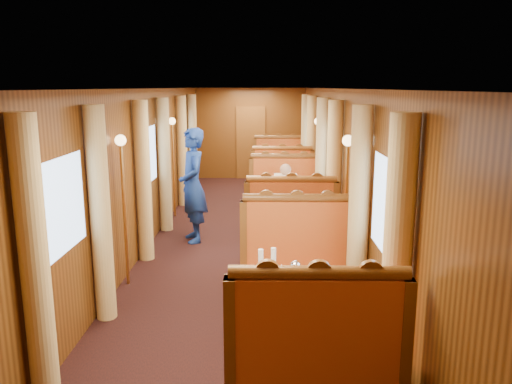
{
  "coord_description": "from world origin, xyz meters",
  "views": [
    {
      "loc": [
        0.37,
        -7.87,
        2.52
      ],
      "look_at": [
        0.26,
        -0.88,
        1.05
      ],
      "focal_mm": 35.0,
      "sensor_mm": 36.0,
      "label": 1
    }
  ],
  "objects_px": {
    "teapot_right": "(299,280)",
    "table_far": "(280,182)",
    "passenger": "(285,190)",
    "tea_tray": "(296,284)",
    "teapot_left": "(282,278)",
    "rose_vase_mid": "(289,188)",
    "rose_vase_far": "(281,158)",
    "banquette_near_aft": "(297,275)",
    "fruit_plate": "(336,284)",
    "banquette_mid_fwd": "(290,237)",
    "banquette_near_fwd": "(314,375)",
    "banquette_far_aft": "(279,172)",
    "table_mid": "(287,221)",
    "banquette_mid_aft": "(285,204)",
    "steward": "(193,186)",
    "table_near": "(303,319)",
    "teapot_back": "(295,272)",
    "banquette_far_fwd": "(282,188)"
  },
  "relations": [
    {
      "from": "banquette_mid_fwd",
      "to": "table_far",
      "type": "relative_size",
      "value": 1.28
    },
    {
      "from": "teapot_left",
      "to": "rose_vase_mid",
      "type": "distance_m",
      "value": 3.62
    },
    {
      "from": "banquette_near_aft",
      "to": "passenger",
      "type": "height_order",
      "value": "banquette_near_aft"
    },
    {
      "from": "banquette_mid_fwd",
      "to": "banquette_far_aft",
      "type": "bearing_deg",
      "value": 90.0
    },
    {
      "from": "fruit_plate",
      "to": "tea_tray",
      "type": "bearing_deg",
      "value": 175.28
    },
    {
      "from": "passenger",
      "to": "tea_tray",
      "type": "bearing_deg",
      "value": -91.11
    },
    {
      "from": "banquette_near_aft",
      "to": "table_far",
      "type": "distance_m",
      "value": 5.99
    },
    {
      "from": "banquette_near_fwd",
      "to": "teapot_right",
      "type": "height_order",
      "value": "banquette_near_fwd"
    },
    {
      "from": "banquette_far_aft",
      "to": "table_near",
      "type": "bearing_deg",
      "value": -90.0
    },
    {
      "from": "banquette_far_fwd",
      "to": "steward",
      "type": "distance_m",
      "value": 2.86
    },
    {
      "from": "banquette_far_fwd",
      "to": "rose_vase_mid",
      "type": "xyz_separation_m",
      "value": [
        0.03,
        -2.47,
        0.5
      ]
    },
    {
      "from": "banquette_near_fwd",
      "to": "table_mid",
      "type": "distance_m",
      "value": 4.51
    },
    {
      "from": "banquette_mid_fwd",
      "to": "banquette_far_aft",
      "type": "distance_m",
      "value": 5.53
    },
    {
      "from": "banquette_near_aft",
      "to": "fruit_plate",
      "type": "xyz_separation_m",
      "value": [
        0.28,
        -1.11,
        0.35
      ]
    },
    {
      "from": "rose_vase_far",
      "to": "table_far",
      "type": "bearing_deg",
      "value": -135.19
    },
    {
      "from": "table_near",
      "to": "banquette_near_aft",
      "type": "relative_size",
      "value": 0.78
    },
    {
      "from": "table_near",
      "to": "banquette_mid_aft",
      "type": "bearing_deg",
      "value": 90.0
    },
    {
      "from": "fruit_plate",
      "to": "banquette_far_aft",
      "type": "bearing_deg",
      "value": 91.96
    },
    {
      "from": "banquette_near_aft",
      "to": "rose_vase_mid",
      "type": "height_order",
      "value": "banquette_near_aft"
    },
    {
      "from": "table_far",
      "to": "teapot_right",
      "type": "distance_m",
      "value": 7.12
    },
    {
      "from": "tea_tray",
      "to": "passenger",
      "type": "relative_size",
      "value": 0.45
    },
    {
      "from": "teapot_right",
      "to": "table_far",
      "type": "bearing_deg",
      "value": 102.55
    },
    {
      "from": "rose_vase_far",
      "to": "passenger",
      "type": "bearing_deg",
      "value": -90.34
    },
    {
      "from": "banquette_far_aft",
      "to": "steward",
      "type": "distance_m",
      "value": 4.68
    },
    {
      "from": "teapot_right",
      "to": "rose_vase_far",
      "type": "relative_size",
      "value": 0.42
    },
    {
      "from": "banquette_far_aft",
      "to": "teapot_back",
      "type": "height_order",
      "value": "banquette_far_aft"
    },
    {
      "from": "teapot_back",
      "to": "passenger",
      "type": "relative_size",
      "value": 0.22
    },
    {
      "from": "table_mid",
      "to": "teapot_right",
      "type": "height_order",
      "value": "teapot_right"
    },
    {
      "from": "banquette_mid_aft",
      "to": "teapot_right",
      "type": "distance_m",
      "value": 4.64
    },
    {
      "from": "table_near",
      "to": "tea_tray",
      "type": "distance_m",
      "value": 0.4
    },
    {
      "from": "banquette_near_aft",
      "to": "banquette_mid_fwd",
      "type": "xyz_separation_m",
      "value": [
        0.0,
        1.47,
        0.0
      ]
    },
    {
      "from": "banquette_far_fwd",
      "to": "passenger",
      "type": "bearing_deg",
      "value": -90.0
    },
    {
      "from": "table_mid",
      "to": "banquette_far_aft",
      "type": "bearing_deg",
      "value": 90.0
    },
    {
      "from": "banquette_far_fwd",
      "to": "banquette_far_aft",
      "type": "xyz_separation_m",
      "value": [
        0.0,
        2.03,
        0.0
      ]
    },
    {
      "from": "table_near",
      "to": "banquette_near_fwd",
      "type": "relative_size",
      "value": 0.78
    },
    {
      "from": "banquette_far_fwd",
      "to": "table_mid",
      "type": "bearing_deg",
      "value": -90.0
    },
    {
      "from": "banquette_near_aft",
      "to": "teapot_left",
      "type": "relative_size",
      "value": 7.44
    },
    {
      "from": "banquette_near_fwd",
      "to": "teapot_left",
      "type": "distance_m",
      "value": 1.02
    },
    {
      "from": "rose_vase_mid",
      "to": "steward",
      "type": "height_order",
      "value": "steward"
    },
    {
      "from": "table_far",
      "to": "table_near",
      "type": "bearing_deg",
      "value": -90.0
    },
    {
      "from": "teapot_left",
      "to": "rose_vase_mid",
      "type": "xyz_separation_m",
      "value": [
        0.24,
        3.61,
        0.1
      ]
    },
    {
      "from": "banquette_near_aft",
      "to": "passenger",
      "type": "distance_m",
      "value": 3.22
    },
    {
      "from": "rose_vase_mid",
      "to": "banquette_far_aft",
      "type": "bearing_deg",
      "value": 90.32
    },
    {
      "from": "teapot_back",
      "to": "fruit_plate",
      "type": "bearing_deg",
      "value": -36.03
    },
    {
      "from": "banquette_far_aft",
      "to": "teapot_back",
      "type": "relative_size",
      "value": 7.88
    },
    {
      "from": "banquette_far_fwd",
      "to": "teapot_back",
      "type": "xyz_separation_m",
      "value": [
        -0.08,
        -5.92,
        0.4
      ]
    },
    {
      "from": "fruit_plate",
      "to": "rose_vase_mid",
      "type": "relative_size",
      "value": 0.56
    },
    {
      "from": "banquette_far_aft",
      "to": "rose_vase_mid",
      "type": "bearing_deg",
      "value": -89.68
    },
    {
      "from": "table_mid",
      "to": "rose_vase_mid",
      "type": "xyz_separation_m",
      "value": [
        0.03,
        0.01,
        0.55
      ]
    },
    {
      "from": "table_far",
      "to": "rose_vase_far",
      "type": "distance_m",
      "value": 0.55
    }
  ]
}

